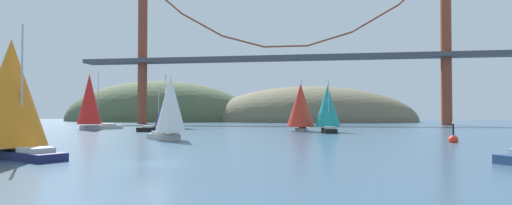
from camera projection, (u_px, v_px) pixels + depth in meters
name	position (u px, v px, depth m)	size (l,w,h in m)	color
ground_plane	(151.00, 164.00, 29.04)	(360.00, 360.00, 0.00)	#385670
headland_center	(309.00, 122.00, 161.35)	(79.29, 44.00, 26.56)	#6B664C
headland_left	(158.00, 121.00, 171.20)	(77.90, 44.00, 32.16)	#4C5B3D
suspension_bridge	(285.00, 53.00, 123.19)	(123.30, 6.00, 43.98)	brown
sailboat_orange_sail	(12.00, 95.00, 33.21)	(9.56, 7.15, 10.23)	#191E4C
sailboat_scarlet_sail	(301.00, 106.00, 78.86)	(5.44, 8.27, 9.77)	white
sailboat_navy_sail	(165.00, 110.00, 76.64)	(7.43, 4.43, 8.27)	black
sailboat_teal_sail	(328.00, 107.00, 75.46)	(4.96, 7.96, 8.94)	black
sailboat_white_mainsail	(170.00, 106.00, 53.43)	(6.90, 6.50, 8.33)	#B7B2A8
sailboat_red_spinnaker	(90.00, 101.00, 86.83)	(8.38, 9.35, 11.59)	#B7B2A8
channel_buoy	(453.00, 139.00, 49.57)	(1.10, 1.10, 2.64)	red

